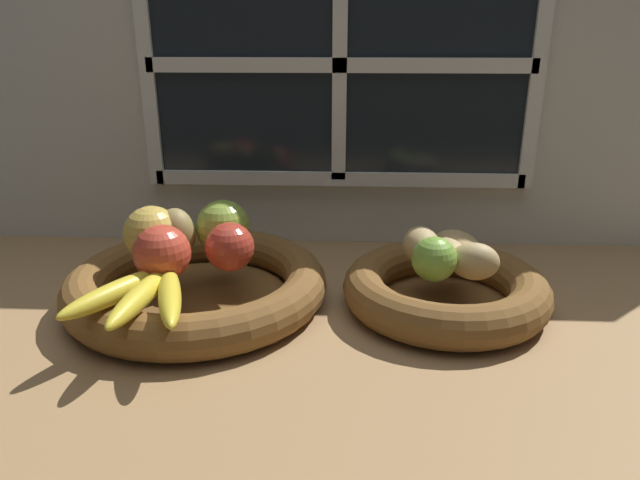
% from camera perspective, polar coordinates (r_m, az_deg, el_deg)
% --- Properties ---
extents(ground_plane, '(1.40, 0.90, 0.03)m').
position_cam_1_polar(ground_plane, '(0.80, 1.39, -8.14)').
color(ground_plane, '#9E774C').
extents(back_wall, '(1.40, 0.05, 0.55)m').
position_cam_1_polar(back_wall, '(1.01, 1.95, 15.18)').
color(back_wall, silver).
rests_on(back_wall, ground_plane).
extents(fruit_bowl_left, '(0.36, 0.36, 0.06)m').
position_cam_1_polar(fruit_bowl_left, '(0.83, -12.01, -4.38)').
color(fruit_bowl_left, brown).
rests_on(fruit_bowl_left, ground_plane).
extents(fruit_bowl_right, '(0.28, 0.28, 0.06)m').
position_cam_1_polar(fruit_bowl_right, '(0.82, 12.24, -4.84)').
color(fruit_bowl_right, brown).
rests_on(fruit_bowl_right, ground_plane).
extents(apple_red_front, '(0.07, 0.07, 0.07)m').
position_cam_1_polar(apple_red_front, '(0.77, -15.33, -1.26)').
color(apple_red_front, '#CC422D').
rests_on(apple_red_front, fruit_bowl_left).
extents(apple_red_right, '(0.07, 0.07, 0.07)m').
position_cam_1_polar(apple_red_right, '(0.78, -8.90, -0.68)').
color(apple_red_right, '#B73828').
rests_on(apple_red_right, fruit_bowl_left).
extents(apple_golden_left, '(0.08, 0.08, 0.08)m').
position_cam_1_polar(apple_golden_left, '(0.84, -16.24, 0.57)').
color(apple_golden_left, gold).
rests_on(apple_golden_left, fruit_bowl_left).
extents(apple_green_back, '(0.08, 0.08, 0.08)m').
position_cam_1_polar(apple_green_back, '(0.84, -9.54, 1.27)').
color(apple_green_back, '#8CAD3D').
rests_on(apple_green_back, fruit_bowl_left).
extents(pear_brown, '(0.08, 0.08, 0.07)m').
position_cam_1_polar(pear_brown, '(0.84, -14.03, 0.61)').
color(pear_brown, olive).
rests_on(pear_brown, fruit_bowl_left).
extents(banana_bunch_front, '(0.15, 0.18, 0.03)m').
position_cam_1_polar(banana_bunch_front, '(0.72, -17.01, -5.03)').
color(banana_bunch_front, yellow).
rests_on(banana_bunch_front, fruit_bowl_left).
extents(potato_small, '(0.07, 0.06, 0.05)m').
position_cam_1_polar(potato_small, '(0.77, 15.00, -2.05)').
color(potato_small, tan).
rests_on(potato_small, fruit_bowl_right).
extents(potato_back, '(0.08, 0.10, 0.04)m').
position_cam_1_polar(potato_back, '(0.84, 13.30, -0.54)').
color(potato_back, tan).
rests_on(potato_back, fruit_bowl_right).
extents(potato_large, '(0.07, 0.08, 0.04)m').
position_cam_1_polar(potato_large, '(0.80, 12.51, -1.42)').
color(potato_large, tan).
rests_on(potato_large, fruit_bowl_right).
extents(potato_oblong, '(0.05, 0.07, 0.05)m').
position_cam_1_polar(potato_oblong, '(0.81, 9.96, -0.51)').
color(potato_oblong, tan).
rests_on(potato_oblong, fruit_bowl_right).
extents(lime_near, '(0.06, 0.06, 0.06)m').
position_cam_1_polar(lime_near, '(0.76, 11.21, -1.86)').
color(lime_near, '#7AAD3D').
rests_on(lime_near, fruit_bowl_right).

